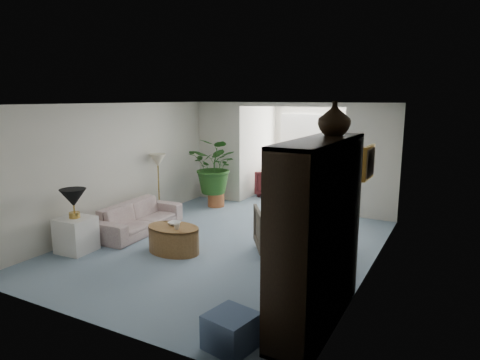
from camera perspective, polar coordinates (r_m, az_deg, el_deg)
The scene contains 26 objects.
floor at distance 7.61m, azimuth -2.16°, elevation -8.93°, with size 6.00×6.00×0.00m, color #7C92A3.
sunroom_floor at distance 11.19m, azimuth 8.51°, elevation -2.49°, with size 2.60×2.60×0.00m, color #7C92A3.
back_pier_left at distance 10.78m, azimuth -2.88°, elevation 3.86°, with size 1.20×0.12×2.50m, color beige.
back_pier_right at distance 9.42m, azimuth 17.37°, elevation 2.32°, with size 1.20×0.12×2.50m, color beige.
back_header at distance 9.85m, azimuth 6.72°, elevation 10.12°, with size 2.60×0.12×0.10m, color beige.
window_pane at distance 11.97m, azimuth 10.46°, elevation 5.13°, with size 2.20×0.02×1.50m, color white.
window_blinds at distance 11.94m, azimuth 10.42°, elevation 5.12°, with size 2.20×0.02×1.50m, color white.
framed_picture at distance 6.24m, azimuth 17.15°, elevation 2.27°, with size 0.04×0.50×0.40m, color beige.
sofa at distance 8.55m, azimuth -13.54°, elevation -4.95°, with size 1.97×0.77×0.57m, color beige.
end_table at distance 7.78m, azimuth -21.30°, elevation -6.91°, with size 0.54×0.54×0.60m, color white.
table_lamp at distance 7.62m, azimuth -21.64°, elevation -2.25°, with size 0.44×0.44×0.30m, color black.
floor_lamp at distance 9.45m, azimuth -11.07°, elevation 2.64°, with size 0.36×0.36×0.28m, color beige.
coffee_table at distance 7.35m, azimuth -8.97°, elevation -7.93°, with size 0.95×0.95×0.45m, color olive.
coffee_bowl at distance 7.38m, azimuth -8.87°, elevation -5.81°, with size 0.21×0.21×0.05m, color white.
coffee_cup at distance 7.10m, azimuth -8.55°, elevation -6.28°, with size 0.10×0.10×0.09m, color beige.
wingback_chair at distance 7.26m, azimuth 5.51°, elevation -6.71°, with size 0.83×0.86×0.78m, color #595446.
side_table_dark at distance 7.33m, azimuth 11.51°, elevation -7.29°, with size 0.53×0.43×0.64m, color black.
entertainment_cabinet at distance 4.93m, azimuth 10.42°, elevation -7.12°, with size 0.52×1.94×2.16m, color black.
cabinet_urn at distance 5.17m, azimuth 12.65°, elevation 8.13°, with size 0.39×0.39×0.41m, color black.
ottoman at distance 4.71m, azimuth -1.22°, elevation -19.72°, with size 0.47×0.47×0.38m, color slate.
plant_pot at distance 10.27m, azimuth -3.26°, elevation -2.69°, with size 0.40×0.40×0.32m, color #A95A31.
house_plant at distance 10.11m, azimuth -3.31°, elevation 1.89°, with size 1.21×1.05×1.34m, color #25531C.
sunroom_chair_blue at distance 10.84m, azimuth 11.72°, elevation -1.10°, with size 0.77×0.79×0.72m, color slate.
sunroom_chair_maroon at distance 11.34m, azimuth 4.45°, elevation -0.36°, with size 0.77×0.79×0.72m, color #5B1F26.
sunroom_table at distance 11.77m, azimuth 9.26°, elevation -0.36°, with size 0.49×0.38×0.59m, color olive.
shelf_clutter at distance 4.83m, azimuth 9.41°, elevation -7.32°, with size 0.30×1.12×1.06m.
Camera 1 is at (3.63, -6.16, 2.60)m, focal length 31.53 mm.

